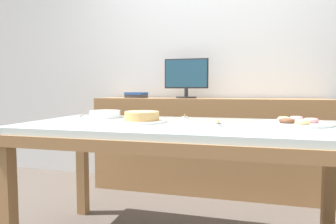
% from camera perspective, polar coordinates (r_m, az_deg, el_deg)
% --- Properties ---
extents(wall_back, '(8.00, 0.10, 2.60)m').
position_cam_1_polar(wall_back, '(3.17, 8.37, 10.19)').
color(wall_back, silver).
rests_on(wall_back, ground).
extents(dining_table, '(1.86, 0.88, 0.77)m').
position_cam_1_polar(dining_table, '(1.73, 2.56, -5.17)').
color(dining_table, silver).
rests_on(dining_table, ground).
extents(sideboard, '(2.16, 0.44, 0.89)m').
position_cam_1_polar(sideboard, '(2.90, 7.51, -6.20)').
color(sideboard, olive).
rests_on(sideboard, ground).
extents(computer_monitor, '(0.42, 0.20, 0.38)m').
position_cam_1_polar(computer_monitor, '(2.89, 3.49, 6.40)').
color(computer_monitor, '#262628').
rests_on(computer_monitor, sideboard).
extents(book_stack, '(0.21, 0.19, 0.06)m').
position_cam_1_polar(book_stack, '(3.03, -6.05, 3.24)').
color(book_stack, '#3F3838').
rests_on(book_stack, sideboard).
extents(cake_chocolate_round, '(0.30, 0.30, 0.07)m').
position_cam_1_polar(cake_chocolate_round, '(1.79, -5.00, -1.06)').
color(cake_chocolate_round, white).
rests_on(cake_chocolate_round, dining_table).
extents(pastry_platter, '(0.37, 0.37, 0.04)m').
position_cam_1_polar(pastry_platter, '(1.81, 23.28, -1.85)').
color(pastry_platter, white).
rests_on(pastry_platter, dining_table).
extents(plate_stack, '(0.21, 0.21, 0.05)m').
position_cam_1_polar(plate_stack, '(2.13, -11.89, -0.39)').
color(plate_stack, white).
rests_on(plate_stack, dining_table).
extents(tealight_near_cakes, '(0.04, 0.04, 0.04)m').
position_cam_1_polar(tealight_near_cakes, '(2.02, 3.23, -0.96)').
color(tealight_near_cakes, silver).
rests_on(tealight_near_cakes, dining_table).
extents(tealight_near_front, '(0.04, 0.04, 0.04)m').
position_cam_1_polar(tealight_near_front, '(1.61, 9.56, -2.35)').
color(tealight_near_front, silver).
rests_on(tealight_near_front, dining_table).
extents(tealight_left_edge, '(0.04, 0.04, 0.04)m').
position_cam_1_polar(tealight_left_edge, '(2.12, -16.13, -0.89)').
color(tealight_left_edge, silver).
rests_on(tealight_left_edge, dining_table).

